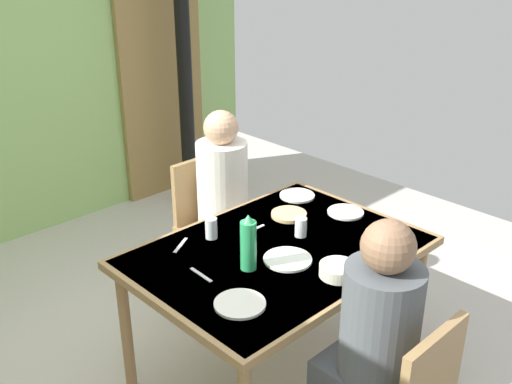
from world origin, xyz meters
The scene contains 19 objects.
door_wooden centered at (1.44, 2.24, 1.00)m, with size 0.80×0.05×2.00m, color olive.
stove_pipe_column centered at (1.48, 1.97, 1.35)m, with size 0.12×0.12×2.70m, color black.
dining_table centered at (0.40, -0.13, 0.67)m, with size 1.37×0.99×0.74m.
chair_far_diner centered at (0.68, 0.72, 0.50)m, with size 0.40×0.40×0.87m.
person_near_diner centered at (0.20, -0.84, 0.78)m, with size 0.30×0.37×0.77m.
person_far_diner centered at (0.68, 0.58, 0.78)m, with size 0.30×0.37×0.77m.
water_bottle_green_near centered at (0.18, -0.16, 0.87)m, with size 0.07×0.07×0.27m.
serving_bowl_center centered at (0.42, -0.48, 0.77)m, with size 0.17×0.17×0.06m, color silver.
dinner_plate_near_left centered at (0.92, 0.22, 0.75)m, with size 0.20×0.20×0.01m, color white.
dinner_plate_near_right centered at (0.35, -0.24, 0.75)m, with size 0.23×0.23×0.01m, color white.
dinner_plate_far_center centered at (-0.05, -0.35, 0.75)m, with size 0.21×0.21×0.01m, color silver.
dinner_plate_far_side centered at (0.94, -0.11, 0.75)m, with size 0.20×0.20×0.01m, color white.
drinking_glass_by_near_diner centered at (0.58, -0.12, 0.79)m, with size 0.06×0.06×0.10m, color silver.
drinking_glass_by_far_diner centered at (0.24, 0.17, 0.79)m, with size 0.06×0.06×0.11m, color silver.
bread_plate_sliced centered at (0.70, 0.07, 0.75)m, with size 0.19×0.19×0.02m, color #DBB77A.
cutlery_knife_near centered at (0.08, 0.22, 0.74)m, with size 0.15×0.02×0.00m, color silver.
cutlery_fork_near centered at (0.85, -0.47, 0.74)m, with size 0.15×0.02×0.00m, color silver.
cutlery_knife_far centered at (-0.02, -0.06, 0.74)m, with size 0.15×0.02×0.00m, color silver.
cutlery_fork_far centered at (0.45, 0.09, 0.74)m, with size 0.15×0.02×0.00m, color silver.
Camera 1 is at (-1.40, -1.84, 2.14)m, focal length 41.47 mm.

